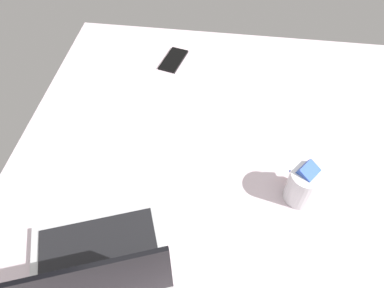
{
  "coord_description": "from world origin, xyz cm",
  "views": [
    {
      "loc": [
        25.93,
        62.3,
        107.15
      ],
      "look_at": [
        34.63,
        -4.22,
        24.0
      ],
      "focal_mm": 34.02,
      "sensor_mm": 36.0,
      "label": 1
    }
  ],
  "objects": [
    {
      "name": "laptop",
      "position": [
        52.19,
        33.54,
        22.41
      ],
      "size": [
        39.01,
        33.2,
        23.0
      ],
      "rotation": [
        0.0,
        0.0,
        0.36
      ],
      "color": "#B7BABC",
      "rests_on": "bed_mattress"
    },
    {
      "name": "snack_cup",
      "position": [
        2.97,
        5.55,
        23.78
      ],
      "size": [
        9.0,
        9.95,
        12.92
      ],
      "color": "silver",
      "rests_on": "bed_mattress"
    },
    {
      "name": "cell_phone",
      "position": [
        47.71,
        -49.23,
        18.4
      ],
      "size": [
        9.95,
        15.22,
        0.8
      ],
      "primitive_type": "cube",
      "rotation": [
        0.0,
        0.0,
        6.04
      ],
      "color": "black",
      "rests_on": "bed_mattress"
    },
    {
      "name": "bed_mattress",
      "position": [
        0.0,
        0.0,
        9.0
      ],
      "size": [
        180.0,
        140.0,
        18.0
      ],
      "primitive_type": "cube",
      "color": "silver",
      "rests_on": "ground"
    }
  ]
}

